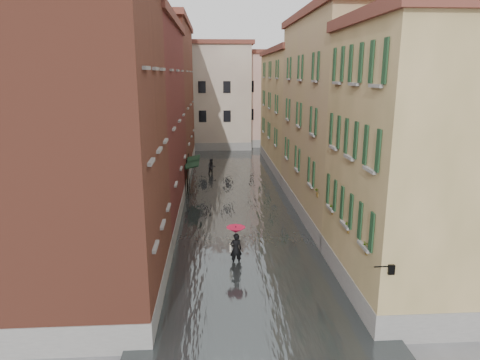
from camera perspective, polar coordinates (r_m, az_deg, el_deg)
name	(u,v)px	position (r m, az deg, el deg)	size (l,w,h in m)	color
ground	(251,273)	(21.62, 1.42, -12.34)	(120.00, 120.00, 0.00)	#5D5D5F
floodwater	(236,197)	(33.71, -0.50, -2.34)	(10.00, 60.00, 0.20)	#3D4243
building_left_near	(83,153)	(18.34, -20.25, 3.42)	(6.00, 8.00, 13.00)	brown
building_left_mid	(132,126)	(28.97, -14.15, 6.97)	(6.00, 14.00, 12.50)	maroon
building_left_far	(159,100)	(43.69, -10.69, 10.38)	(6.00, 16.00, 14.00)	brown
building_right_near	(419,166)	(19.76, 22.75, 1.68)	(6.00, 8.00, 11.50)	olive
building_right_mid	(343,121)	(29.77, 13.61, 7.66)	(6.00, 14.00, 13.00)	tan
building_right_far	(299,112)	(44.33, 7.87, 8.92)	(6.00, 16.00, 11.50)	olive
building_end_cream	(203,98)	(57.39, -4.95, 10.88)	(12.00, 9.00, 13.00)	beige
building_end_pink	(269,100)	(59.90, 3.89, 10.55)	(10.00, 9.00, 12.00)	#CEA790
awning_near	(192,165)	(34.47, -6.44, 1.98)	(1.09, 2.74, 2.80)	#15301C
awning_far	(193,160)	(36.43, -6.30, 2.64)	(1.09, 2.80, 2.80)	#15301C
wall_lantern	(390,269)	(16.03, 19.40, -11.12)	(0.71, 0.22, 0.35)	black
window_planters	(342,210)	(20.28, 13.40, -3.85)	(0.59, 8.61, 0.84)	#953A30
pedestrian_main	(236,242)	(21.99, -0.57, -8.27)	(0.99, 0.99, 2.06)	black
pedestrian_far	(212,167)	(41.13, -3.79, 1.69)	(0.81, 0.63, 1.67)	black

